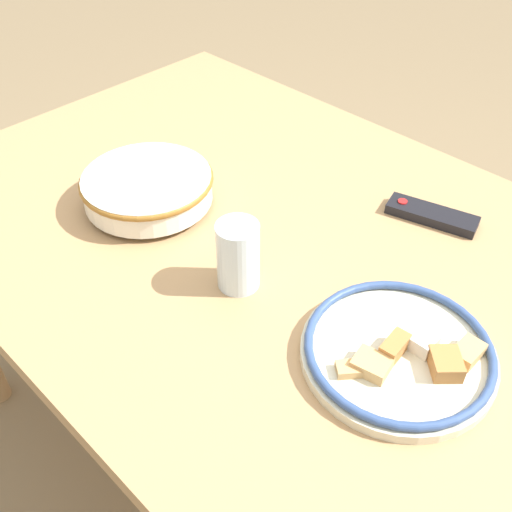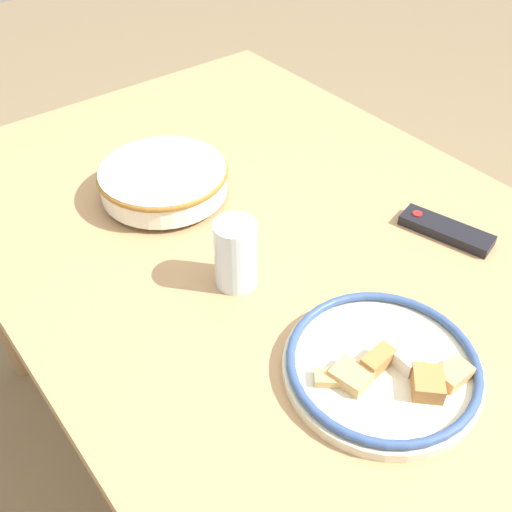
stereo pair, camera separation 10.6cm
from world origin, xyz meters
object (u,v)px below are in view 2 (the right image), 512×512
Objects in this scene: drinking_glass at (236,254)px; food_plate at (383,366)px; noodle_bowl at (164,180)px; tv_remote at (446,230)px.

food_plate is at bearing 10.31° from drinking_glass.
food_plate is at bearing 1.71° from noodle_bowl.
drinking_glass is (-0.14, -0.40, 0.05)m from tv_remote.
noodle_bowl is at bearing 113.71° from tv_remote.
food_plate is (0.60, 0.02, -0.02)m from noodle_bowl.
noodle_bowl is 0.57m from tv_remote.
drinking_glass reaches higher than tv_remote.
tv_remote is 0.43m from drinking_glass.
noodle_bowl is 0.30m from drinking_glass.
drinking_glass is (0.30, -0.04, 0.02)m from noodle_bowl.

